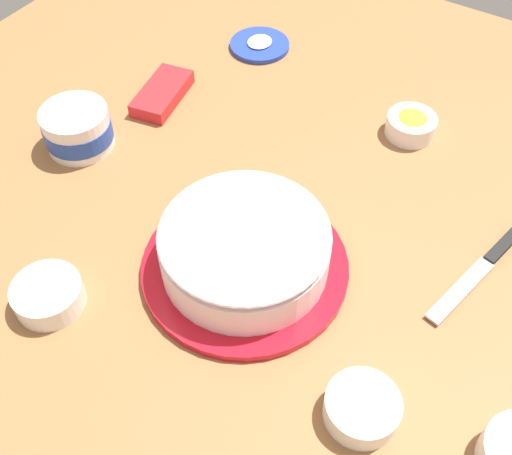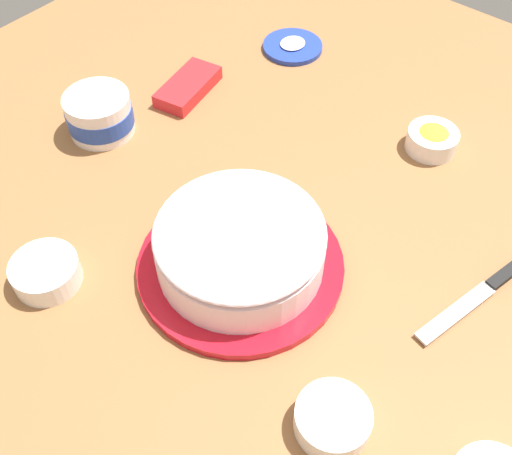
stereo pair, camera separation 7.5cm
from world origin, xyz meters
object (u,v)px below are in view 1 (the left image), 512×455
at_px(sprinkle_bowl_pink, 362,408).
at_px(sprinkle_bowl_green, 48,295).
at_px(spreading_knife, 487,262).
at_px(candy_box_lower, 162,93).
at_px(frosted_cake, 245,250).
at_px(frosting_tub_lid, 260,45).
at_px(sprinkle_bowl_yellow, 411,124).
at_px(frosting_tub, 77,128).

xyz_separation_m(sprinkle_bowl_pink, sprinkle_bowl_green, (-0.08, 0.43, -0.00)).
height_order(spreading_knife, candy_box_lower, candy_box_lower).
xyz_separation_m(frosted_cake, sprinkle_bowl_pink, (-0.11, -0.24, -0.03)).
distance_m(frosting_tub_lid, sprinkle_bowl_green, 0.68).
height_order(sprinkle_bowl_green, candy_box_lower, sprinkle_bowl_green).
xyz_separation_m(frosting_tub_lid, sprinkle_bowl_pink, (-0.59, -0.51, 0.01)).
distance_m(frosted_cake, candy_box_lower, 0.42).
bearing_deg(candy_box_lower, sprinkle_bowl_pink, -132.56).
bearing_deg(sprinkle_bowl_green, sprinkle_bowl_pink, -79.05).
relative_size(frosted_cake, candy_box_lower, 2.17).
distance_m(frosted_cake, frosting_tub_lid, 0.55).
distance_m(sprinkle_bowl_yellow, candy_box_lower, 0.45).
height_order(frosting_tub, sprinkle_bowl_pink, frosting_tub).
xyz_separation_m(spreading_knife, candy_box_lower, (0.05, 0.63, 0.01)).
xyz_separation_m(sprinkle_bowl_green, sprinkle_bowl_yellow, (0.59, -0.28, 0.00)).
bearing_deg(sprinkle_bowl_pink, frosting_tub, 73.86).
bearing_deg(frosting_tub, sprinkle_bowl_green, -144.80).
xyz_separation_m(frosting_tub, sprinkle_bowl_yellow, (0.33, -0.46, -0.02)).
xyz_separation_m(sprinkle_bowl_pink, candy_box_lower, (0.35, 0.58, -0.01)).
bearing_deg(frosted_cake, sprinkle_bowl_green, 134.24).
bearing_deg(spreading_knife, frosting_tub, 100.46).
xyz_separation_m(frosted_cake, candy_box_lower, (0.24, 0.34, -0.03)).
relative_size(frosting_tub, sprinkle_bowl_pink, 1.25).
bearing_deg(sprinkle_bowl_pink, sprinkle_bowl_green, 100.95).
bearing_deg(frosting_tub_lid, candy_box_lower, 164.90).
bearing_deg(frosting_tub, frosted_cake, -100.62).
xyz_separation_m(frosting_tub, sprinkle_bowl_green, (-0.26, -0.19, -0.02)).
bearing_deg(frosted_cake, sprinkle_bowl_yellow, -11.67).
bearing_deg(sprinkle_bowl_yellow, spreading_knife, -134.17).
bearing_deg(frosting_tub_lid, sprinkle_bowl_green, -173.21).
bearing_deg(frosted_cake, candy_box_lower, 54.29).
height_order(frosting_tub_lid, candy_box_lower, candy_box_lower).
distance_m(sprinkle_bowl_pink, sprinkle_bowl_yellow, 0.53).
height_order(sprinkle_bowl_green, sprinkle_bowl_yellow, sprinkle_bowl_yellow).
xyz_separation_m(frosting_tub_lid, spreading_knife, (-0.28, -0.57, -0.00)).
relative_size(frosting_tub_lid, sprinkle_bowl_yellow, 1.39).
bearing_deg(sprinkle_bowl_yellow, sprinkle_bowl_pink, -163.06).
bearing_deg(frosting_tub, spreading_knife, -79.54).
bearing_deg(spreading_knife, candy_box_lower, 85.64).
height_order(frosted_cake, sprinkle_bowl_pink, frosted_cake).
bearing_deg(frosting_tub_lid, sprinkle_bowl_pink, -138.81).
height_order(spreading_knife, sprinkle_bowl_yellow, sprinkle_bowl_yellow).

